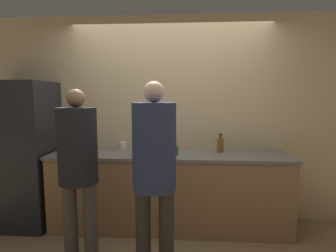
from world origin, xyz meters
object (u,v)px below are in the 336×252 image
refrigerator (23,154)px  cup_white (123,145)px  bottle_green (175,150)px  person_left (78,162)px  bottle_amber (220,145)px  person_center (154,164)px  fruit_bowl (149,151)px  potted_plant (85,137)px  utensil_crock (156,145)px

refrigerator → cup_white: bearing=12.5°
bottle_green → cup_white: size_ratio=1.57×
person_left → bottle_amber: bearing=31.5°
refrigerator → person_center: size_ratio=1.03×
person_left → fruit_bowl: (0.57, 0.63, -0.03)m
bottle_amber → potted_plant: size_ratio=0.86×
person_left → bottle_green: person_left is taller
utensil_crock → bottle_amber: (0.80, -0.08, 0.03)m
potted_plant → fruit_bowl: bearing=-22.1°
bottle_amber → fruit_bowl: bearing=-164.2°
utensil_crock → bottle_amber: bearing=-6.0°
bottle_amber → cup_white: size_ratio=2.47×
cup_white → fruit_bowl: bearing=-43.9°
refrigerator → person_center: refrigerator is taller
person_center → utensil_crock: bearing=95.8°
person_left → bottle_amber: person_left is taller
utensil_crock → bottle_amber: utensil_crock is taller
person_center → fruit_bowl: bearing=100.9°
person_left → utensil_crock: person_left is taller
refrigerator → bottle_green: bearing=-2.1°
person_left → utensil_crock: 1.13m
refrigerator → bottle_amber: 2.42m
potted_plant → cup_white: bearing=2.4°
fruit_bowl → bottle_green: 0.30m
bottle_green → potted_plant: potted_plant is taller
person_center → utensil_crock: size_ratio=6.52×
refrigerator → potted_plant: refrigerator is taller
utensil_crock → potted_plant: 0.93m
person_left → cup_white: 1.02m
bottle_green → person_left: bearing=-142.0°
cup_white → person_center: bearing=-65.2°
refrigerator → person_center: bearing=-28.2°
person_left → cup_white: (0.18, 1.01, -0.04)m
person_center → cup_white: 1.32m
person_center → bottle_green: person_center is taller
bottle_amber → potted_plant: 1.73m
person_center → potted_plant: (-1.04, 1.17, 0.03)m
refrigerator → utensil_crock: 1.63m
cup_white → utensil_crock: bearing=-7.6°
refrigerator → fruit_bowl: bearing=-4.3°
fruit_bowl → bottle_amber: 0.87m
cup_white → potted_plant: potted_plant is taller
person_left → potted_plant: size_ratio=6.23×
person_left → refrigerator: bearing=143.5°
bottle_amber → bottle_green: size_ratio=1.58×
refrigerator → fruit_bowl: refrigerator is taller
fruit_bowl → person_center: bearing=-79.1°
person_left → bottle_green: size_ratio=11.46×
person_left → potted_plant: bearing=107.5°
bottle_green → cup_white: 0.77m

